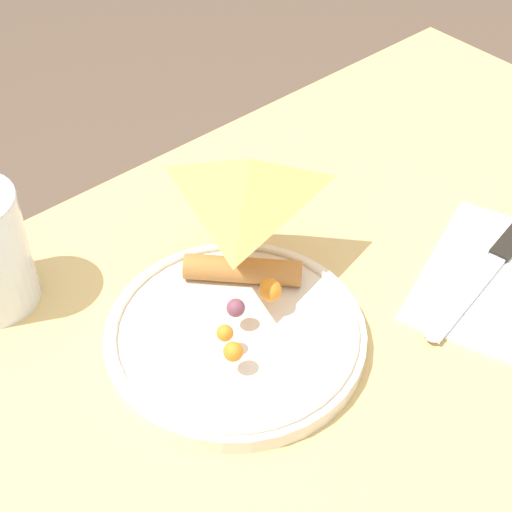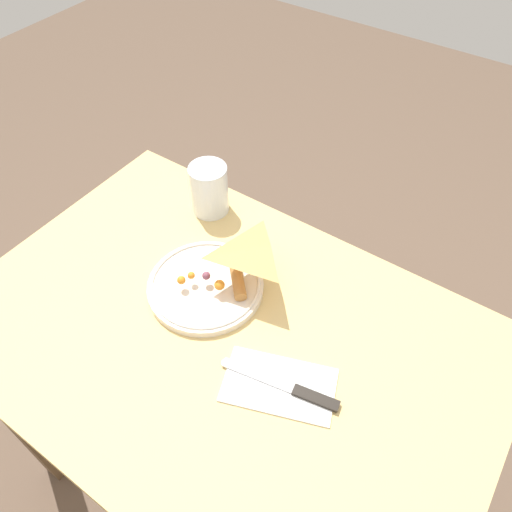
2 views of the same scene
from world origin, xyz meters
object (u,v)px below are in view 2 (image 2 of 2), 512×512
Objects in this scene: dining_table at (226,370)px; butter_knife at (286,386)px; napkin_folded at (279,385)px; plate_pizza at (206,284)px; milk_glass at (209,191)px.

butter_knife is at bearing 170.40° from dining_table.
butter_knife reaches higher than dining_table.
butter_knife is (-0.01, -0.00, 0.00)m from napkin_folded.
plate_pizza is 0.25m from napkin_folded.
plate_pizza is 1.06× the size of napkin_folded.
plate_pizza is 0.26m from butter_knife.
plate_pizza is 1.95× the size of milk_glass.
plate_pizza is (0.09, -0.07, 0.15)m from dining_table.
dining_table is 0.21m from butter_knife.
plate_pizza reaches higher than butter_knife.
butter_knife is (-0.38, 0.28, -0.05)m from milk_glass.
milk_glass reaches higher than dining_table.
butter_knife is at bearing 159.13° from plate_pizza.
butter_knife is (-0.24, 0.09, -0.01)m from plate_pizza.
milk_glass is at bearing -47.26° from butter_knife.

